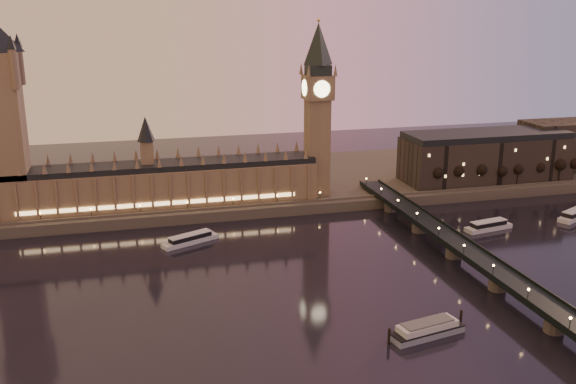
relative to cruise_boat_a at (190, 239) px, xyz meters
The scene contains 18 objects.
ground 76.25m from the cruise_boat_a, 67.91° to the right, with size 700.00×700.00×0.00m, color black.
far_embankment 111.12m from the cruise_boat_a, 58.13° to the left, with size 560.00×130.00×6.00m, color #423D35.
palace_of_westminster 55.23m from the cruise_boat_a, 102.82° to the left, with size 180.00×26.62×52.00m.
big_ben 114.83m from the cruise_boat_a, 31.35° to the left, with size 17.68×17.68×104.00m.
westminster_bridge 139.52m from the cruise_boat_a, 30.42° to the right, with size 13.20×260.00×15.30m.
city_block 232.46m from the cruise_boat_a, 15.09° to the left, with size 155.00×45.00×34.00m.
bare_tree_0 162.66m from the cruise_boat_a, 13.70° to the left, with size 6.69×6.69×13.60m.
bare_tree_1 176.50m from the cruise_boat_a, 12.60° to the left, with size 6.69×6.69×13.60m.
bare_tree_2 190.41m from the cruise_boat_a, 11.66° to the left, with size 6.69×6.69×13.60m.
bare_tree_3 204.37m from the cruise_boat_a, 10.85° to the left, with size 6.69×6.69×13.60m.
bare_tree_4 218.36m from the cruise_boat_a, 10.14° to the left, with size 6.69×6.69×13.60m.
bare_tree_5 232.39m from the cruise_boat_a, ahead, with size 6.69×6.69×13.60m.
bare_tree_6 246.45m from the cruise_boat_a, ahead, with size 6.69×6.69×13.60m.
bare_tree_7 260.53m from the cruise_boat_a, ahead, with size 6.69×6.69×13.60m.
cruise_boat_a is the anchor object (origin of this frame).
cruise_boat_b 160.04m from the cruise_boat_a, ahead, with size 28.64×11.90×5.14m.
cruise_boat_c 217.57m from the cruise_boat_a, ahead, with size 27.50×18.47×5.41m.
moored_barge 139.57m from the cruise_boat_a, 58.14° to the right, with size 32.92×13.69×6.15m.
Camera 1 is at (-57.28, -240.01, 115.85)m, focal length 40.00 mm.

